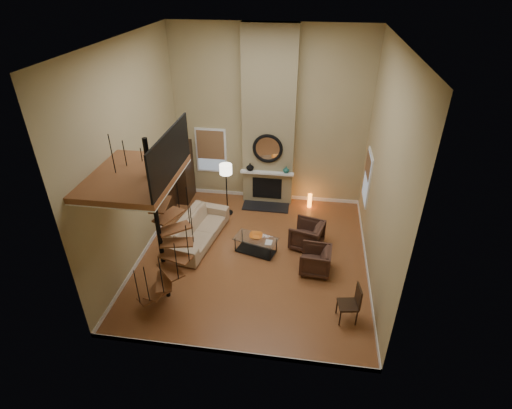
# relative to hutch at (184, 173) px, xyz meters

# --- Properties ---
(ground) EXTENTS (6.00, 6.50, 0.01)m
(ground) POSITION_rel_hutch_xyz_m (2.74, -2.77, -0.95)
(ground) COLOR #A86536
(ground) RESTS_ON ground
(back_wall) EXTENTS (6.00, 0.02, 5.50)m
(back_wall) POSITION_rel_hutch_xyz_m (2.74, 0.48, 1.80)
(back_wall) COLOR tan
(back_wall) RESTS_ON ground
(front_wall) EXTENTS (6.00, 0.02, 5.50)m
(front_wall) POSITION_rel_hutch_xyz_m (2.74, -6.02, 1.80)
(front_wall) COLOR tan
(front_wall) RESTS_ON ground
(left_wall) EXTENTS (0.02, 6.50, 5.50)m
(left_wall) POSITION_rel_hutch_xyz_m (-0.26, -2.77, 1.80)
(left_wall) COLOR tan
(left_wall) RESTS_ON ground
(right_wall) EXTENTS (0.02, 6.50, 5.50)m
(right_wall) POSITION_rel_hutch_xyz_m (5.74, -2.77, 1.80)
(right_wall) COLOR tan
(right_wall) RESTS_ON ground
(ceiling) EXTENTS (6.00, 6.50, 0.01)m
(ceiling) POSITION_rel_hutch_xyz_m (2.74, -2.77, 4.54)
(ceiling) COLOR silver
(ceiling) RESTS_ON back_wall
(baseboard_back) EXTENTS (6.00, 0.02, 0.12)m
(baseboard_back) POSITION_rel_hutch_xyz_m (2.74, 0.47, -0.89)
(baseboard_back) COLOR white
(baseboard_back) RESTS_ON ground
(baseboard_front) EXTENTS (6.00, 0.02, 0.12)m
(baseboard_front) POSITION_rel_hutch_xyz_m (2.74, -6.01, -0.89)
(baseboard_front) COLOR white
(baseboard_front) RESTS_ON ground
(baseboard_left) EXTENTS (0.02, 6.50, 0.12)m
(baseboard_left) POSITION_rel_hutch_xyz_m (-0.25, -2.77, -0.89)
(baseboard_left) COLOR white
(baseboard_left) RESTS_ON ground
(baseboard_right) EXTENTS (0.02, 6.50, 0.12)m
(baseboard_right) POSITION_rel_hutch_xyz_m (5.73, -2.77, -0.89)
(baseboard_right) COLOR white
(baseboard_right) RESTS_ON ground
(chimney_breast) EXTENTS (1.60, 0.38, 5.50)m
(chimney_breast) POSITION_rel_hutch_xyz_m (2.74, 0.29, 1.80)
(chimney_breast) COLOR #8C7F5B
(chimney_breast) RESTS_ON ground
(hearth) EXTENTS (1.50, 0.60, 0.04)m
(hearth) POSITION_rel_hutch_xyz_m (2.74, -0.20, -0.93)
(hearth) COLOR black
(hearth) RESTS_ON ground
(firebox) EXTENTS (0.95, 0.02, 0.72)m
(firebox) POSITION_rel_hutch_xyz_m (2.74, 0.09, -0.40)
(firebox) COLOR black
(firebox) RESTS_ON chimney_breast
(mantel) EXTENTS (1.70, 0.18, 0.06)m
(mantel) POSITION_rel_hutch_xyz_m (2.74, 0.01, 0.20)
(mantel) COLOR white
(mantel) RESTS_ON chimney_breast
(mirror_frame) EXTENTS (0.94, 0.10, 0.94)m
(mirror_frame) POSITION_rel_hutch_xyz_m (2.74, 0.07, 1.00)
(mirror_frame) COLOR black
(mirror_frame) RESTS_ON chimney_breast
(mirror_disc) EXTENTS (0.80, 0.01, 0.80)m
(mirror_disc) POSITION_rel_hutch_xyz_m (2.74, 0.08, 1.00)
(mirror_disc) COLOR white
(mirror_disc) RESTS_ON chimney_breast
(vase_left) EXTENTS (0.24, 0.24, 0.25)m
(vase_left) POSITION_rel_hutch_xyz_m (2.19, 0.05, 0.35)
(vase_left) COLOR black
(vase_left) RESTS_ON mantel
(vase_right) EXTENTS (0.20, 0.20, 0.21)m
(vase_right) POSITION_rel_hutch_xyz_m (3.34, 0.05, 0.33)
(vase_right) COLOR #17504A
(vase_right) RESTS_ON mantel
(window_back) EXTENTS (1.02, 0.06, 1.52)m
(window_back) POSITION_rel_hutch_xyz_m (0.84, 0.45, 0.67)
(window_back) COLOR white
(window_back) RESTS_ON back_wall
(window_right) EXTENTS (0.06, 1.02, 1.52)m
(window_right) POSITION_rel_hutch_xyz_m (5.71, -0.77, 0.68)
(window_right) COLOR white
(window_right) RESTS_ON right_wall
(entry_door) EXTENTS (0.10, 1.05, 2.16)m
(entry_door) POSITION_rel_hutch_xyz_m (-0.21, -0.97, 0.10)
(entry_door) COLOR white
(entry_door) RESTS_ON ground
(loft) EXTENTS (1.70, 2.20, 1.09)m
(loft) POSITION_rel_hutch_xyz_m (0.70, -4.57, 2.29)
(loft) COLOR brown
(loft) RESTS_ON left_wall
(spiral_stair) EXTENTS (1.47, 1.47, 4.06)m
(spiral_stair) POSITION_rel_hutch_xyz_m (0.96, -4.56, 0.83)
(spiral_stair) COLOR black
(spiral_stair) RESTS_ON ground
(hutch) EXTENTS (0.43, 0.90, 2.02)m
(hutch) POSITION_rel_hutch_xyz_m (0.00, 0.00, 0.00)
(hutch) COLOR black
(hutch) RESTS_ON ground
(sofa) EXTENTS (1.34, 2.59, 0.72)m
(sofa) POSITION_rel_hutch_xyz_m (1.06, -2.29, -0.55)
(sofa) COLOR tan
(sofa) RESTS_ON ground
(armchair_near) EXTENTS (1.04, 1.02, 0.78)m
(armchair_near) POSITION_rel_hutch_xyz_m (4.20, -2.10, -0.60)
(armchair_near) COLOR #41271E
(armchair_near) RESTS_ON ground
(armchair_far) EXTENTS (0.83, 0.81, 0.70)m
(armchair_far) POSITION_rel_hutch_xyz_m (4.46, -3.16, -0.60)
(armchair_far) COLOR #41271E
(armchair_far) RESTS_ON ground
(coffee_table) EXTENTS (1.26, 0.87, 0.44)m
(coffee_table) POSITION_rel_hutch_xyz_m (2.76, -2.58, -0.67)
(coffee_table) COLOR silver
(coffee_table) RESTS_ON ground
(bowl) EXTENTS (0.37, 0.37, 0.09)m
(bowl) POSITION_rel_hutch_xyz_m (2.76, -2.53, -0.45)
(bowl) COLOR orange
(bowl) RESTS_ON coffee_table
(book) EXTENTS (0.20, 0.25, 0.02)m
(book) POSITION_rel_hutch_xyz_m (3.11, -2.73, -0.49)
(book) COLOR gray
(book) RESTS_ON coffee_table
(floor_lamp) EXTENTS (0.38, 0.38, 1.70)m
(floor_lamp) POSITION_rel_hutch_xyz_m (1.58, -0.72, 0.46)
(floor_lamp) COLOR black
(floor_lamp) RESTS_ON ground
(accent_lamp) EXTENTS (0.13, 0.13, 0.47)m
(accent_lamp) POSITION_rel_hutch_xyz_m (4.15, 0.01, -0.70)
(accent_lamp) COLOR orange
(accent_lamp) RESTS_ON ground
(side_chair) EXTENTS (0.49, 0.47, 0.93)m
(side_chair) POSITION_rel_hutch_xyz_m (5.20, -4.69, -0.42)
(side_chair) COLOR black
(side_chair) RESTS_ON ground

